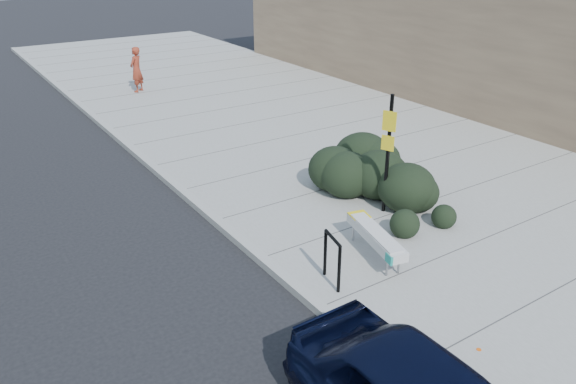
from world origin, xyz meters
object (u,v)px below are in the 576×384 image
at_px(sign_post, 388,148).
at_px(pedestrian, 136,70).
at_px(bench, 376,236).
at_px(bike_rack, 332,255).

xyz_separation_m(sign_post, pedestrian, (-0.90, 14.05, -0.68)).
bearing_deg(bench, pedestrian, 101.41).
bearing_deg(sign_post, bike_rack, -171.67).
bearing_deg(sign_post, bench, -159.71).
distance_m(bench, sign_post, 2.40).
bearing_deg(sign_post, pedestrian, 71.27).
xyz_separation_m(bike_rack, pedestrian, (1.98, 15.77, 0.32)).
bearing_deg(bike_rack, sign_post, 43.99).
height_order(bike_rack, sign_post, sign_post).
relative_size(bench, sign_post, 0.69).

